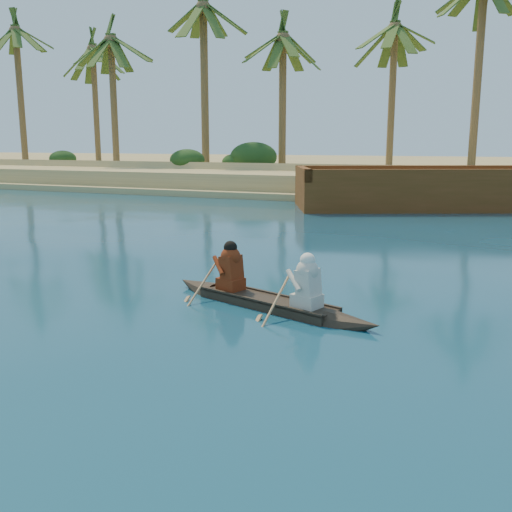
% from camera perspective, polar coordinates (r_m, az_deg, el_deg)
% --- Properties ---
extents(sandy_embankment, '(150.00, 51.00, 1.50)m').
position_cam_1_polar(sandy_embankment, '(54.40, 13.46, 8.28)').
color(sandy_embankment, '#D1B875').
rests_on(sandy_embankment, ground).
extents(palm_grove, '(110.00, 14.00, 16.00)m').
position_cam_1_polar(palm_grove, '(42.95, 11.12, 17.65)').
color(palm_grove, '#30511C').
rests_on(palm_grove, ground).
extents(shrub_cluster, '(100.00, 6.00, 2.40)m').
position_cam_1_polar(shrub_cluster, '(39.30, 9.66, 8.37)').
color(shrub_cluster, '#1B3E16').
rests_on(shrub_cluster, ground).
extents(canoe, '(4.85, 2.15, 1.35)m').
position_cam_1_polar(canoe, '(10.89, 1.07, -3.79)').
color(canoe, '#30221A').
rests_on(canoe, ground).
extents(barge_mid, '(14.36, 9.77, 2.28)m').
position_cam_1_polar(barge_mid, '(28.88, 18.09, 6.18)').
color(barge_mid, brown).
rests_on(barge_mid, ground).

